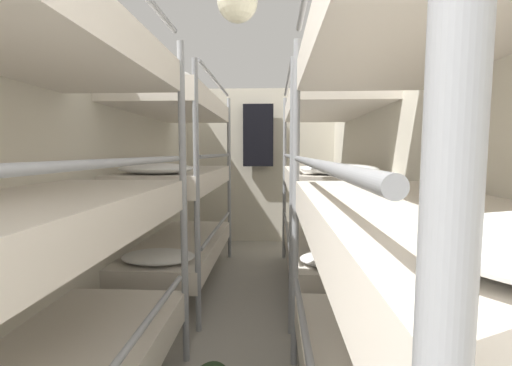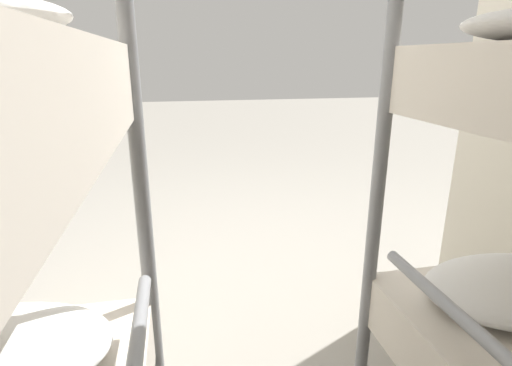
{
  "view_description": "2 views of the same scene",
  "coord_description": "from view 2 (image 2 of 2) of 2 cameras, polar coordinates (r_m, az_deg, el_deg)",
  "views": [
    {
      "loc": [
        0.22,
        0.3,
        1.37
      ],
      "look_at": [
        0.02,
        4.01,
        1.03
      ],
      "focal_mm": 24.0,
      "sensor_mm": 36.0,
      "label": 1
    },
    {
      "loc": [
        0.25,
        1.65,
        1.16
      ],
      "look_at": [
        0.03,
        0.58,
        0.82
      ],
      "focal_mm": 28.0,
      "sensor_mm": 36.0,
      "label": 2
    }
  ],
  "objects": [
    {
      "name": "ground_plane",
      "position": [
        2.03,
        -2.37,
        -17.42
      ],
      "size": [
        20.0,
        20.0,
        0.0
      ],
      "primitive_type": "plane",
      "color": "gray"
    }
  ]
}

